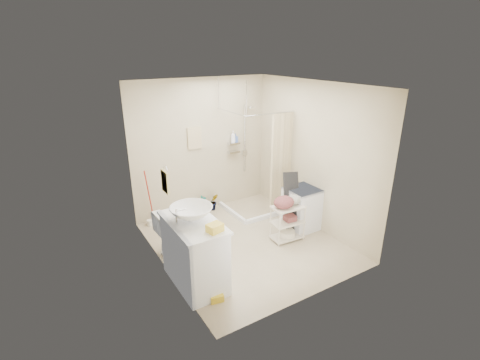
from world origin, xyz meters
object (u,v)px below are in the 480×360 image
at_px(toilet, 178,230).
at_px(laundry_rack, 288,220).
at_px(washing_machine, 301,209).
at_px(vanity, 194,253).

distance_m(toilet, laundry_rack, 1.83).
bearing_deg(toilet, washing_machine, -104.33).
relative_size(washing_machine, laundry_rack, 1.04).
relative_size(vanity, washing_machine, 1.41).
height_order(vanity, toilet, vanity).
bearing_deg(vanity, toilet, 82.19).
bearing_deg(washing_machine, toilet, 168.02).
xyz_separation_m(toilet, washing_machine, (2.18, -0.44, 0.02)).
relative_size(toilet, washing_machine, 0.95).
xyz_separation_m(vanity, washing_machine, (2.30, 0.45, -0.09)).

